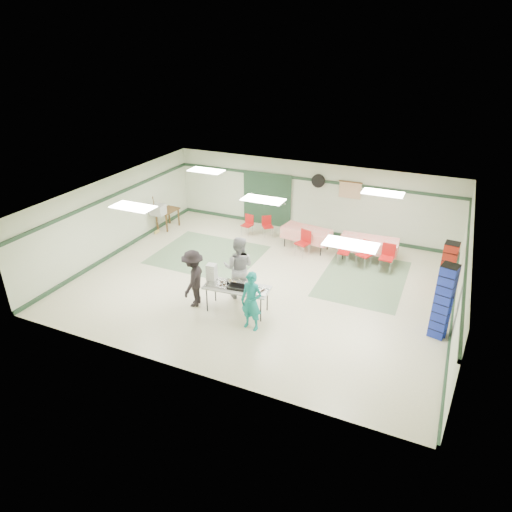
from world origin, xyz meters
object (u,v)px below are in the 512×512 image
at_px(volunteer_dark, 193,278).
at_px(crate_stack_blue_a, 443,302).
at_px(office_printer, 158,210).
at_px(broom, 156,214).
at_px(volunteer_teal, 251,301).
at_px(chair_b, 344,249).
at_px(printer_table, 167,212).
at_px(dining_table_a, 369,244).
at_px(serving_table, 237,288).
at_px(chair_d, 304,240).
at_px(volunteer_grey, 239,267).
at_px(chair_loose_b, 248,223).
at_px(crate_stack_red, 448,267).
at_px(dining_table_b, 306,233).
at_px(chair_c, 387,255).
at_px(chair_loose_a, 267,224).
at_px(crate_stack_blue_b, 441,314).
at_px(chair_a, 366,251).

xyz_separation_m(volunteer_dark, crate_stack_blue_a, (6.39, 1.23, 0.17)).
distance_m(office_printer, broom, 0.20).
distance_m(volunteer_teal, crate_stack_blue_a, 4.74).
height_order(chair_b, printer_table, chair_b).
bearing_deg(chair_b, dining_table_a, 37.57).
height_order(serving_table, chair_d, chair_d).
height_order(serving_table, volunteer_grey, volunteer_grey).
xyz_separation_m(chair_b, chair_loose_b, (-3.92, 0.85, -0.01)).
distance_m(chair_loose_b, crate_stack_red, 7.27).
bearing_deg(serving_table, chair_b, 59.23).
xyz_separation_m(dining_table_b, crate_stack_red, (4.72, -1.15, 0.21)).
xyz_separation_m(printer_table, broom, (-0.08, -0.62, 0.12)).
bearing_deg(chair_c, broom, -174.01).
height_order(serving_table, volunteer_teal, volunteer_teal).
distance_m(chair_b, crate_stack_blue_a, 4.47).
bearing_deg(chair_loose_b, volunteer_teal, -55.68).
relative_size(volunteer_teal, crate_stack_blue_a, 0.80).
xyz_separation_m(chair_loose_a, printer_table, (-3.88, -0.85, 0.17)).
distance_m(dining_table_b, crate_stack_blue_b, 5.92).
bearing_deg(office_printer, chair_loose_b, 18.91).
distance_m(volunteer_teal, broom, 7.30).
height_order(volunteer_grey, chair_loose_b, volunteer_grey).
bearing_deg(chair_d, chair_a, 18.74).
bearing_deg(volunteer_dark, chair_c, 122.17).
relative_size(chair_loose_b, crate_stack_blue_a, 0.39).
xyz_separation_m(volunteer_dark, chair_d, (1.77, 4.31, -0.28)).
xyz_separation_m(chair_loose_b, printer_table, (-3.18, -0.67, 0.16)).
bearing_deg(volunteer_teal, chair_b, 80.58).
height_order(chair_a, chair_b, chair_a).
bearing_deg(chair_b, chair_c, -1.78).
bearing_deg(printer_table, chair_loose_a, 16.80).
bearing_deg(chair_b, chair_loose_b, 165.52).
bearing_deg(dining_table_b, office_printer, -161.81).
relative_size(volunteer_dark, office_printer, 3.35).
distance_m(chair_loose_b, broom, 3.51).
relative_size(serving_table, volunteer_dark, 1.11).
bearing_deg(chair_loose_b, chair_b, -3.71).
distance_m(dining_table_b, chair_loose_a, 1.76).
xyz_separation_m(volunteer_teal, broom, (-5.94, 4.26, -0.04)).
bearing_deg(volunteer_dark, chair_d, 146.50).
xyz_separation_m(chair_d, crate_stack_red, (4.62, -0.58, 0.22)).
bearing_deg(chair_b, crate_stack_blue_a, -46.03).
distance_m(serving_table, printer_table, 6.71).
height_order(chair_loose_b, crate_stack_blue_a, crate_stack_blue_a).
bearing_deg(crate_stack_blue_a, chair_c, 120.41).
bearing_deg(dining_table_b, printer_table, -167.62).
bearing_deg(printer_table, broom, -92.94).
bearing_deg(crate_stack_red, crate_stack_blue_a, -90.00).
bearing_deg(chair_d, broom, -156.73).
distance_m(volunteer_grey, volunteer_dark, 1.32).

